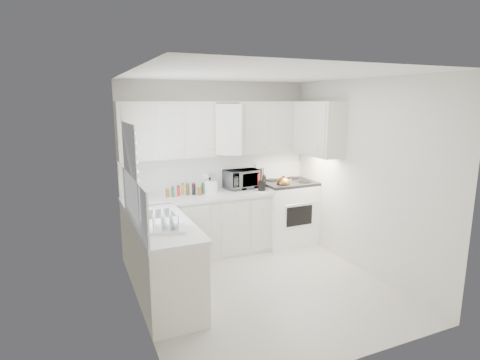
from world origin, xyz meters
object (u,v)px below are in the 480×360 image
tea_kettle (283,182)px  microwave (242,177)px  rice_cooker (210,185)px  utensil_crock (262,179)px  dish_rack (165,220)px  stove (287,204)px

tea_kettle → microwave: bearing=151.6°
microwave → tea_kettle: bearing=-41.8°
microwave → rice_cooker: bearing=-179.7°
rice_cooker → tea_kettle: bearing=-15.5°
utensil_crock → dish_rack: (-1.80, -1.27, -0.07)m
rice_cooker → utensil_crock: 0.80m
stove → microwave: bearing=164.0°
microwave → utensil_crock: size_ratio=1.45×
rice_cooker → microwave: bearing=7.0°
tea_kettle → dish_rack: size_ratio=0.62×
dish_rack → rice_cooker: bearing=70.4°
dish_rack → utensil_crock: bearing=50.5°
stove → dish_rack: 2.72m
stove → microwave: 0.89m
dish_rack → tea_kettle: bearing=44.6°
microwave → rice_cooker: 0.58m
utensil_crock → dish_rack: bearing=-144.7°
rice_cooker → utensil_crock: (0.78, -0.19, 0.07)m
stove → utensil_crock: bearing=-171.0°
tea_kettle → dish_rack: 2.46m
stove → tea_kettle: stove is taller
microwave → dish_rack: 2.23m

